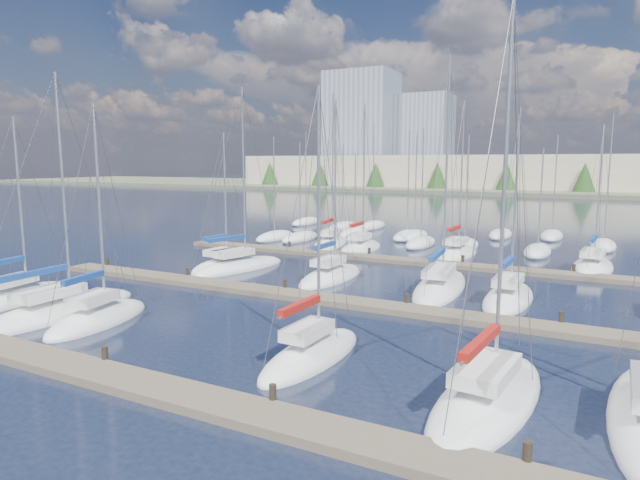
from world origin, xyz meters
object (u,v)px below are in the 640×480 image
at_px(sailboat_p, 456,253).
at_px(sailboat_d, 312,355).
at_px(sailboat_a, 18,298).
at_px(sailboat_q, 592,267).
at_px(sailboat_n, 331,243).
at_px(sailboat_k, 440,287).
at_px(sailboat_e, 488,398).
at_px(sailboat_i, 238,267).
at_px(sailboat_c, 98,319).
at_px(sailboat_o, 361,248).
at_px(sailboat_h, 222,266).
at_px(sailboat_j, 331,276).
at_px(sailboat_b, 58,312).
at_px(sailboat_l, 508,298).

bearing_deg(sailboat_p, sailboat_d, -86.52).
xyz_separation_m(sailboat_a, sailboat_q, (30.07, 26.32, -0.01)).
bearing_deg(sailboat_d, sailboat_p, 93.55).
distance_m(sailboat_n, sailboat_k, 19.69).
xyz_separation_m(sailboat_e, sailboat_i, (-21.28, 14.82, 0.01)).
xyz_separation_m(sailboat_e, sailboat_c, (-19.56, 0.36, -0.00)).
bearing_deg(sailboat_n, sailboat_d, -75.90).
bearing_deg(sailboat_c, sailboat_q, 40.14).
distance_m(sailboat_i, sailboat_o, 13.59).
relative_size(sailboat_e, sailboat_d, 1.18).
distance_m(sailboat_h, sailboat_o, 14.33).
height_order(sailboat_n, sailboat_k, sailboat_k).
distance_m(sailboat_o, sailboat_p, 8.75).
height_order(sailboat_j, sailboat_b, sailboat_b).
distance_m(sailboat_h, sailboat_k, 16.86).
xyz_separation_m(sailboat_b, sailboat_d, (15.32, 0.53, 0.02)).
relative_size(sailboat_i, sailboat_h, 1.30).
distance_m(sailboat_j, sailboat_p, 14.79).
bearing_deg(sailboat_e, sailboat_d, 179.30).
bearing_deg(sailboat_c, sailboat_i, 86.62).
bearing_deg(sailboat_d, sailboat_a, -178.13).
xyz_separation_m(sailboat_n, sailboat_p, (12.45, -0.08, -0.01)).
relative_size(sailboat_b, sailboat_n, 0.88).
bearing_deg(sailboat_n, sailboat_a, -114.70).
bearing_deg(sailboat_q, sailboat_i, -147.50).
bearing_deg(sailboat_o, sailboat_h, -116.72).
height_order(sailboat_b, sailboat_l, sailboat_b).
relative_size(sailboat_l, sailboat_h, 1.08).
relative_size(sailboat_l, sailboat_p, 0.85).
relative_size(sailboat_o, sailboat_k, 0.91).
bearing_deg(sailboat_o, sailboat_j, -77.78).
xyz_separation_m(sailboat_o, sailboat_c, (-3.03, -27.20, -0.01)).
bearing_deg(sailboat_h, sailboat_k, 6.89).
relative_size(sailboat_b, sailboat_d, 1.13).
height_order(sailboat_h, sailboat_n, sailboat_n).
bearing_deg(sailboat_j, sailboat_c, -111.30).
xyz_separation_m(sailboat_d, sailboat_p, (-0.55, 27.91, -0.01)).
relative_size(sailboat_l, sailboat_o, 0.85).
relative_size(sailboat_d, sailboat_k, 0.77).
bearing_deg(sailboat_p, sailboat_k, -78.75).
bearing_deg(sailboat_l, sailboat_n, 144.32).
bearing_deg(sailboat_k, sailboat_h, 178.68).
relative_size(sailboat_l, sailboat_c, 1.02).
height_order(sailboat_j, sailboat_o, sailboat_o).
bearing_deg(sailboat_a, sailboat_i, 58.48).
distance_m(sailboat_b, sailboat_e, 22.64).
height_order(sailboat_a, sailboat_b, sailboat_b).
bearing_deg(sailboat_b, sailboat_h, 88.33).
relative_size(sailboat_j, sailboat_k, 0.85).
xyz_separation_m(sailboat_c, sailboat_q, (22.43, 27.01, -0.01)).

